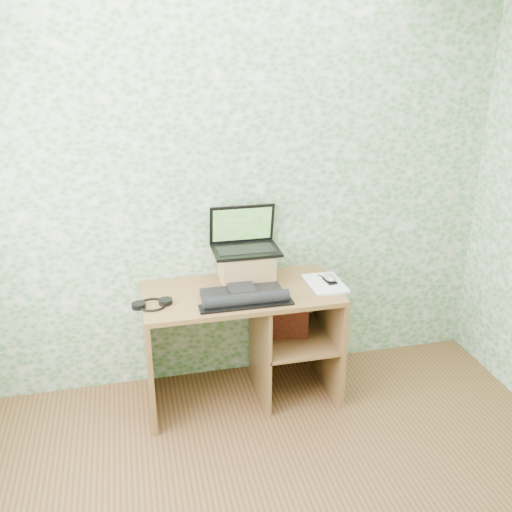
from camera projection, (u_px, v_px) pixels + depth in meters
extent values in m
plane|color=silver|center=(230.00, 191.00, 3.57)|extent=(3.50, 0.00, 3.50)
cube|color=brown|center=(241.00, 293.00, 3.50)|extent=(1.20, 0.60, 0.03)
cube|color=brown|center=(149.00, 357.00, 3.52)|extent=(0.03, 0.60, 0.72)
cube|color=brown|center=(328.00, 336.00, 3.76)|extent=(0.03, 0.60, 0.72)
cube|color=brown|center=(260.00, 344.00, 3.67)|extent=(0.02, 0.56, 0.72)
cube|color=brown|center=(294.00, 337.00, 3.71)|extent=(0.46, 0.56, 0.02)
cube|color=brown|center=(283.00, 319.00, 3.98)|extent=(0.48, 0.02, 0.72)
cube|color=olive|center=(246.00, 266.00, 3.60)|extent=(0.33, 0.28, 0.20)
cube|color=black|center=(246.00, 250.00, 3.56)|extent=(0.42, 0.29, 0.02)
cube|color=black|center=(246.00, 249.00, 3.55)|extent=(0.36, 0.16, 0.00)
cube|color=black|center=(242.00, 224.00, 3.62)|extent=(0.42, 0.07, 0.26)
cube|color=#2A4D16|center=(242.00, 224.00, 3.61)|extent=(0.37, 0.05, 0.22)
cube|color=black|center=(242.00, 293.00, 3.42)|extent=(0.49, 0.18, 0.04)
cube|color=black|center=(242.00, 292.00, 3.42)|extent=(0.15, 0.15, 0.06)
cylinder|color=black|center=(246.00, 300.00, 3.30)|extent=(0.51, 0.08, 0.08)
cube|color=black|center=(246.00, 305.00, 3.30)|extent=(0.55, 0.11, 0.01)
torus|color=black|center=(152.00, 305.00, 3.31)|extent=(0.19, 0.19, 0.01)
cylinder|color=black|center=(139.00, 305.00, 3.28)|extent=(0.08, 0.08, 0.03)
cylinder|color=black|center=(166.00, 301.00, 3.33)|extent=(0.08, 0.08, 0.03)
cube|color=white|center=(325.00, 284.00, 3.58)|extent=(0.22, 0.31, 0.01)
ellipsoid|color=silver|center=(330.00, 279.00, 3.58)|extent=(0.08, 0.12, 0.04)
cylinder|color=black|center=(326.00, 278.00, 3.63)|extent=(0.07, 0.13, 0.01)
cube|color=maroon|center=(289.00, 317.00, 3.64)|extent=(0.25, 0.12, 0.29)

